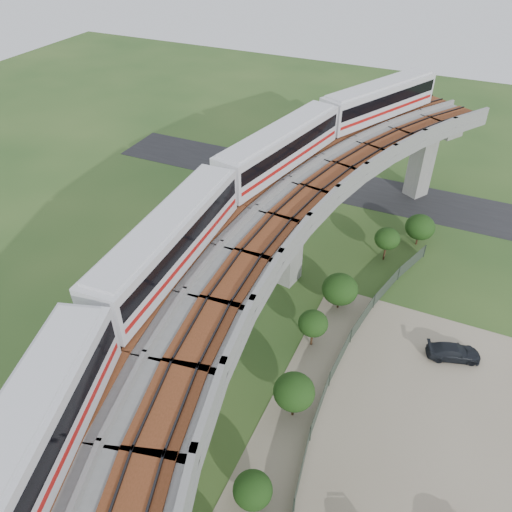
# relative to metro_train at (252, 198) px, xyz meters

# --- Properties ---
(ground) EXTENTS (160.00, 160.00, 0.00)m
(ground) POSITION_rel_metro_train_xyz_m (-0.46, -3.74, -12.31)
(ground) COLOR #25491D
(ground) RESTS_ON ground
(dirt_lot) EXTENTS (18.00, 26.00, 0.04)m
(dirt_lot) POSITION_rel_metro_train_xyz_m (13.54, -5.74, -12.29)
(dirt_lot) COLOR gray
(dirt_lot) RESTS_ON ground
(asphalt_road) EXTENTS (60.00, 8.00, 0.03)m
(asphalt_road) POSITION_rel_metro_train_xyz_m (-0.46, 26.26, -12.29)
(asphalt_road) COLOR #232326
(asphalt_road) RESTS_ON ground
(viaduct) EXTENTS (19.58, 73.98, 11.40)m
(viaduct) POSITION_rel_metro_train_xyz_m (3.38, -3.74, -3.26)
(viaduct) COLOR #99968E
(viaduct) RESTS_ON ground
(metro_train) EXTENTS (12.40, 61.21, 3.64)m
(metro_train) POSITION_rel_metro_train_xyz_m (0.00, 0.00, 0.00)
(metro_train) COLOR silver
(metro_train) RESTS_ON ground
(fence) EXTENTS (3.87, 38.73, 1.50)m
(fence) POSITION_rel_metro_train_xyz_m (9.29, -3.74, -11.56)
(fence) COLOR #2D382D
(fence) RESTS_ON ground
(tree_0) EXTENTS (2.99, 2.99, 3.41)m
(tree_0) POSITION_rel_metro_train_xyz_m (10.70, 17.52, -10.17)
(tree_0) COLOR #382314
(tree_0) RESTS_ON ground
(tree_1) EXTENTS (2.48, 2.48, 3.58)m
(tree_1) POSITION_rel_metro_train_xyz_m (8.19, 13.51, -9.79)
(tree_1) COLOR #382314
(tree_1) RESTS_ON ground
(tree_2) EXTENTS (3.12, 3.12, 3.49)m
(tree_2) POSITION_rel_metro_train_xyz_m (6.09, 4.80, -10.15)
(tree_2) COLOR #382314
(tree_2) RESTS_ON ground
(tree_3) EXTENTS (2.40, 2.40, 3.43)m
(tree_3) POSITION_rel_metro_train_xyz_m (5.42, -0.34, -9.90)
(tree_3) COLOR #382314
(tree_3) RESTS_ON ground
(tree_4) EXTENTS (2.89, 2.89, 3.82)m
(tree_4) POSITION_rel_metro_train_xyz_m (6.44, -7.24, -9.72)
(tree_4) COLOR #382314
(tree_4) RESTS_ON ground
(tree_5) EXTENTS (2.39, 2.39, 2.70)m
(tree_5) POSITION_rel_metro_train_xyz_m (6.54, -14.18, -10.63)
(tree_5) COLOR #382314
(tree_5) RESTS_ON ground
(car_dark) EXTENTS (4.48, 2.88, 1.21)m
(car_dark) POSITION_rel_metro_train_xyz_m (16.09, 2.99, -11.66)
(car_dark) COLOR black
(car_dark) RESTS_ON dirt_lot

